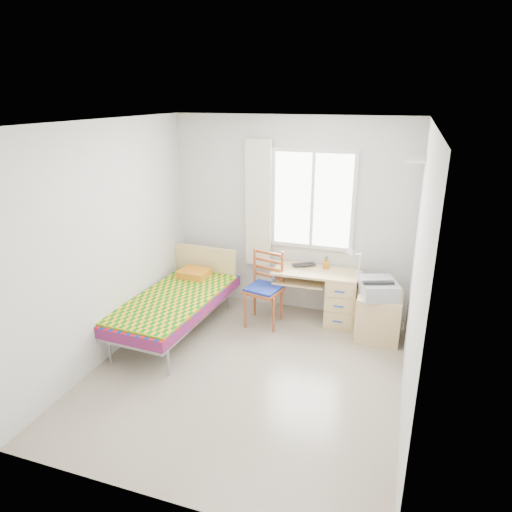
# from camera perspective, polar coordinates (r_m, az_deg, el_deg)

# --- Properties ---
(floor) EXTENTS (3.50, 3.50, 0.00)m
(floor) POSITION_cam_1_polar(r_m,az_deg,el_deg) (5.08, -1.19, -14.31)
(floor) COLOR #BCAD93
(floor) RESTS_ON ground
(ceiling) EXTENTS (3.50, 3.50, 0.00)m
(ceiling) POSITION_cam_1_polar(r_m,az_deg,el_deg) (4.23, -1.45, 16.40)
(ceiling) COLOR white
(ceiling) RESTS_ON wall_back
(wall_back) EXTENTS (3.20, 0.00, 3.20)m
(wall_back) POSITION_cam_1_polar(r_m,az_deg,el_deg) (6.09, 4.27, 4.94)
(wall_back) COLOR silver
(wall_back) RESTS_ON ground
(wall_left) EXTENTS (0.00, 3.50, 3.50)m
(wall_left) POSITION_cam_1_polar(r_m,az_deg,el_deg) (5.23, -18.07, 1.51)
(wall_left) COLOR silver
(wall_left) RESTS_ON ground
(wall_right) EXTENTS (0.00, 3.50, 3.50)m
(wall_right) POSITION_cam_1_polar(r_m,az_deg,el_deg) (4.26, 19.43, -2.71)
(wall_right) COLOR silver
(wall_right) RESTS_ON ground
(window) EXTENTS (1.10, 0.04, 1.30)m
(window) POSITION_cam_1_polar(r_m,az_deg,el_deg) (5.95, 7.09, 6.96)
(window) COLOR white
(window) RESTS_ON wall_back
(curtain) EXTENTS (0.35, 0.05, 1.70)m
(curtain) POSITION_cam_1_polar(r_m,az_deg,el_deg) (6.10, 0.29, 6.47)
(curtain) COLOR #FAF5CF
(curtain) RESTS_ON wall_back
(floating_shelf) EXTENTS (0.20, 0.32, 0.03)m
(floating_shelf) POSITION_cam_1_polar(r_m,az_deg,el_deg) (5.41, 19.29, 11.25)
(floating_shelf) COLOR white
(floating_shelf) RESTS_ON wall_right
(bed) EXTENTS (1.02, 1.99, 0.84)m
(bed) POSITION_cam_1_polar(r_m,az_deg,el_deg) (5.79, -9.79, -5.48)
(bed) COLOR #989CA0
(bed) RESTS_ON floor
(desk) EXTENTS (1.11, 0.53, 0.68)m
(desk) POSITION_cam_1_polar(r_m,az_deg,el_deg) (6.01, 9.99, -4.90)
(desk) COLOR #E2CA77
(desk) RESTS_ON floor
(chair) EXTENTS (0.50, 0.50, 0.96)m
(chair) POSITION_cam_1_polar(r_m,az_deg,el_deg) (5.86, 1.21, -3.51)
(chair) COLOR #983E1D
(chair) RESTS_ON floor
(cabinet) EXTENTS (0.52, 0.46, 0.57)m
(cabinet) POSITION_cam_1_polar(r_m,az_deg,el_deg) (5.77, 15.03, -7.38)
(cabinet) COLOR tan
(cabinet) RESTS_ON floor
(printer) EXTENTS (0.53, 0.57, 0.20)m
(printer) POSITION_cam_1_polar(r_m,az_deg,el_deg) (5.61, 15.04, -3.87)
(printer) COLOR #ADB0B5
(printer) RESTS_ON cabinet
(laptop) EXTENTS (0.37, 0.32, 0.02)m
(laptop) POSITION_cam_1_polar(r_m,az_deg,el_deg) (6.04, 6.08, -1.28)
(laptop) COLOR black
(laptop) RESTS_ON desk
(pen_cup) EXTENTS (0.10, 0.10, 0.10)m
(pen_cup) POSITION_cam_1_polar(r_m,az_deg,el_deg) (6.02, 8.74, -1.11)
(pen_cup) COLOR orange
(pen_cup) RESTS_ON desk
(task_lamp) EXTENTS (0.22, 0.31, 0.38)m
(task_lamp) POSITION_cam_1_polar(r_m,az_deg,el_deg) (5.75, 12.20, -0.33)
(task_lamp) COLOR white
(task_lamp) RESTS_ON desk
(book) EXTENTS (0.18, 0.23, 0.02)m
(book) POSITION_cam_1_polar(r_m,az_deg,el_deg) (6.03, 5.49, -2.37)
(book) COLOR gray
(book) RESTS_ON desk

